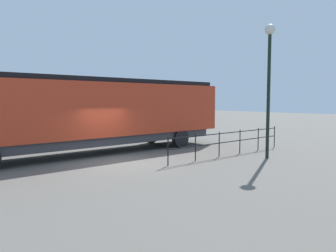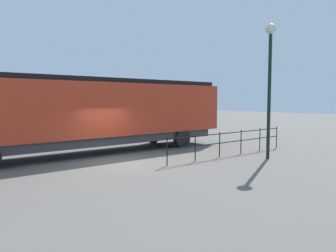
% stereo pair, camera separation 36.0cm
% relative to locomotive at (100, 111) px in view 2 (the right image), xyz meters
% --- Properties ---
extents(ground_plane, '(120.00, 120.00, 0.00)m').
position_rel_locomotive_xyz_m(ground_plane, '(3.02, -0.62, -2.25)').
color(ground_plane, '#666059').
extents(locomotive, '(3.15, 16.39, 3.98)m').
position_rel_locomotive_xyz_m(locomotive, '(0.00, 0.00, 0.00)').
color(locomotive, red).
rests_on(locomotive, ground_plane).
extents(lamp_post, '(0.51, 0.51, 6.46)m').
position_rel_locomotive_xyz_m(lamp_post, '(6.88, 5.38, 2.23)').
color(lamp_post, black).
rests_on(lamp_post, ground_plane).
extents(platform_fence, '(0.05, 8.60, 1.27)m').
position_rel_locomotive_xyz_m(platform_fence, '(5.06, 4.77, -1.43)').
color(platform_fence, black).
rests_on(platform_fence, ground_plane).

